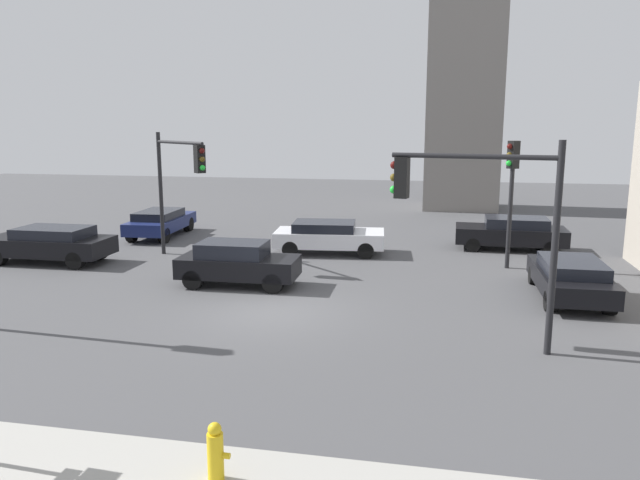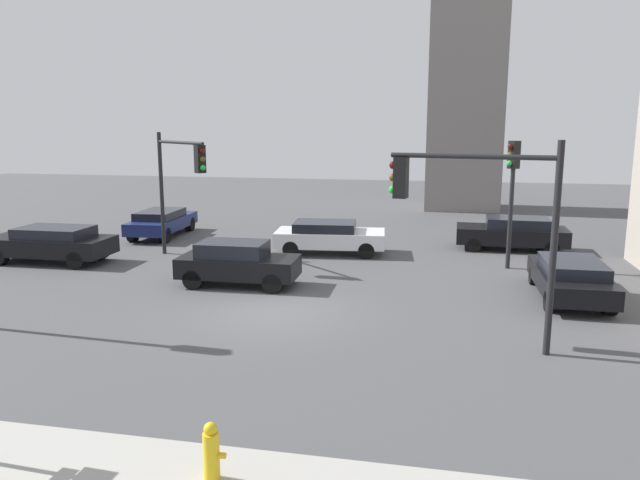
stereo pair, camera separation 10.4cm
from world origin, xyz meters
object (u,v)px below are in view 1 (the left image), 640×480
car_3 (328,236)px  fire_hydrant (216,453)px  traffic_light_1 (512,180)px  traffic_light_3 (179,172)px  car_1 (570,277)px  traffic_light_0 (474,203)px  car_0 (50,243)px  car_2 (512,233)px  car_4 (237,263)px  car_5 (161,222)px

car_3 → fire_hydrant: bearing=-90.7°
traffic_light_1 → fire_hydrant: 16.57m
traffic_light_3 → fire_hydrant: size_ratio=5.51×
traffic_light_3 → car_1: size_ratio=1.10×
fire_hydrant → car_1: size_ratio=0.20×
traffic_light_0 → car_1: bearing=-113.4°
traffic_light_0 → car_0: (-15.55, 5.88, -2.71)m
car_2 → car_3: (-7.55, -2.29, -0.02)m
car_1 → car_4: (-10.53, -0.58, 0.10)m
car_0 → car_5: 6.29m
car_2 → car_3: bearing=18.0°
fire_hydrant → car_1: 13.56m
car_1 → car_0: bearing=85.8°
car_1 → car_5: bearing=66.4°
traffic_light_3 → car_2: bearing=61.1°
car_2 → car_0: bearing=20.1°
fire_hydrant → car_1: car_1 is taller
traffic_light_1 → car_5: size_ratio=0.99×
traffic_light_1 → car_3: traffic_light_1 is taller
fire_hydrant → car_3: car_3 is taller
car_0 → car_3: car_0 is taller
traffic_light_1 → traffic_light_3: 12.44m
traffic_light_1 → car_4: traffic_light_1 is taller
car_2 → car_3: 7.89m
car_1 → car_5: (-17.10, 7.31, 0.04)m
fire_hydrant → car_5: car_5 is taller
traffic_light_0 → car_4: 8.78m
car_1 → car_5: car_5 is taller
car_4 → car_0: bearing=166.0°
car_1 → car_2: car_2 is taller
car_0 → car_1: size_ratio=1.06×
car_4 → car_3: bearing=68.8°
traffic_light_0 → car_3: (-5.29, 9.71, -2.74)m
traffic_light_3 → car_3: bearing=66.2°
car_1 → car_4: car_4 is taller
car_1 → car_5: size_ratio=0.95×
fire_hydrant → car_5: size_ratio=0.19×
traffic_light_0 → traffic_light_1: bearing=-90.2°
traffic_light_1 → traffic_light_3: (-12.37, -1.29, 0.21)m
traffic_light_0 → car_2: size_ratio=1.08×
traffic_light_0 → traffic_light_3: bearing=-22.4°
traffic_light_1 → car_3: size_ratio=1.01×
traffic_light_3 → car_5: size_ratio=1.05×
car_0 → traffic_light_3: bearing=-166.7°
car_0 → car_3: bearing=-160.4°
traffic_light_1 → car_3: bearing=-48.8°
fire_hydrant → car_4: car_4 is taller
car_0 → fire_hydrant: bearing=131.5°
car_1 → car_3: (-8.51, 5.08, 0.05)m
car_1 → car_3: bearing=58.8°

